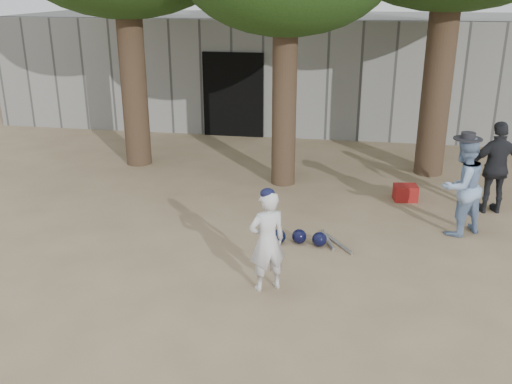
% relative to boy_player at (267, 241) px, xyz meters
% --- Properties ---
extents(ground, '(70.00, 70.00, 0.00)m').
position_rel_boy_player_xyz_m(ground, '(-0.94, 0.13, -0.69)').
color(ground, '#937C5E').
rests_on(ground, ground).
extents(boy_player, '(0.61, 0.55, 1.39)m').
position_rel_boy_player_xyz_m(boy_player, '(0.00, 0.00, 0.00)').
color(boy_player, silver).
rests_on(boy_player, ground).
extents(spectator_blue, '(1.00, 0.96, 1.62)m').
position_rel_boy_player_xyz_m(spectator_blue, '(2.77, 2.33, 0.12)').
color(spectator_blue, '#819EC8').
rests_on(spectator_blue, ground).
extents(spectator_dark, '(1.02, 0.56, 1.65)m').
position_rel_boy_player_xyz_m(spectator_dark, '(3.52, 3.40, 0.13)').
color(spectator_dark, '#222327').
rests_on(spectator_dark, ground).
extents(red_bag, '(0.46, 0.38, 0.30)m').
position_rel_boy_player_xyz_m(red_bag, '(2.05, 3.72, -0.54)').
color(red_bag, maroon).
rests_on(red_bag, ground).
extents(back_building, '(16.00, 5.24, 3.00)m').
position_rel_boy_player_xyz_m(back_building, '(-0.95, 10.46, 0.81)').
color(back_building, gray).
rests_on(back_building, ground).
extents(helmet_row, '(0.87, 0.29, 0.23)m').
position_rel_boy_player_xyz_m(helmet_row, '(0.28, 1.46, -0.58)').
color(helmet_row, black).
rests_on(helmet_row, ground).
extents(bat_pile, '(0.53, 0.79, 0.06)m').
position_rel_boy_player_xyz_m(bat_pile, '(0.82, 1.57, -0.67)').
color(bat_pile, '#B4B2B9').
rests_on(bat_pile, ground).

